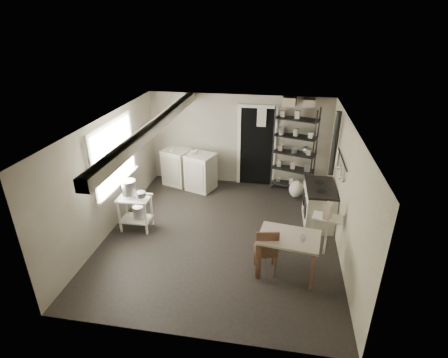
% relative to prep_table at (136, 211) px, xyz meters
% --- Properties ---
extents(floor, '(5.00, 5.00, 0.00)m').
position_rel_prep_table_xyz_m(floor, '(1.76, 0.05, -0.40)').
color(floor, black).
rests_on(floor, ground).
extents(ceiling, '(5.00, 5.00, 0.00)m').
position_rel_prep_table_xyz_m(ceiling, '(1.76, 0.05, 1.90)').
color(ceiling, silver).
rests_on(ceiling, wall_back).
extents(wall_back, '(4.50, 0.02, 2.30)m').
position_rel_prep_table_xyz_m(wall_back, '(1.76, 2.55, 0.75)').
color(wall_back, '#AAA291').
rests_on(wall_back, ground).
extents(wall_front, '(4.50, 0.02, 2.30)m').
position_rel_prep_table_xyz_m(wall_front, '(1.76, -2.45, 0.75)').
color(wall_front, '#AAA291').
rests_on(wall_front, ground).
extents(wall_left, '(0.02, 5.00, 2.30)m').
position_rel_prep_table_xyz_m(wall_left, '(-0.49, 0.05, 0.75)').
color(wall_left, '#AAA291').
rests_on(wall_left, ground).
extents(wall_right, '(0.02, 5.00, 2.30)m').
position_rel_prep_table_xyz_m(wall_right, '(4.01, 0.05, 0.75)').
color(wall_right, '#AAA291').
rests_on(wall_right, ground).
extents(window, '(0.12, 1.76, 1.28)m').
position_rel_prep_table_xyz_m(window, '(-0.46, 0.25, 1.10)').
color(window, white).
rests_on(window, wall_left).
extents(doorway, '(0.96, 0.10, 2.08)m').
position_rel_prep_table_xyz_m(doorway, '(2.21, 2.52, 0.60)').
color(doorway, white).
rests_on(doorway, ground).
extents(ceiling_beam, '(0.18, 5.00, 0.18)m').
position_rel_prep_table_xyz_m(ceiling_beam, '(0.56, 0.05, 1.80)').
color(ceiling_beam, white).
rests_on(ceiling_beam, ceiling).
extents(wallpaper_panel, '(0.01, 5.00, 2.30)m').
position_rel_prep_table_xyz_m(wallpaper_panel, '(4.00, 0.05, 0.75)').
color(wallpaper_panel, '#BEB79A').
rests_on(wallpaper_panel, wall_right).
extents(utensil_rail, '(0.06, 1.20, 0.44)m').
position_rel_prep_table_xyz_m(utensil_rail, '(3.95, 0.65, 1.15)').
color(utensil_rail, '#B9B9BC').
rests_on(utensil_rail, wall_right).
extents(prep_table, '(0.64, 0.47, 0.72)m').
position_rel_prep_table_xyz_m(prep_table, '(0.00, 0.00, 0.00)').
color(prep_table, white).
rests_on(prep_table, ground).
extents(stockpot, '(0.34, 0.34, 0.30)m').
position_rel_prep_table_xyz_m(stockpot, '(-0.08, -0.01, 0.54)').
color(stockpot, '#B9B9BC').
rests_on(stockpot, prep_table).
extents(saucepan, '(0.20, 0.20, 0.10)m').
position_rel_prep_table_xyz_m(saucepan, '(0.20, -0.09, 0.45)').
color(saucepan, '#B9B9BC').
rests_on(saucepan, prep_table).
extents(bucket, '(0.25, 0.25, 0.23)m').
position_rel_prep_table_xyz_m(bucket, '(0.05, 0.02, -0.02)').
color(bucket, '#B9B9BC').
rests_on(bucket, prep_table).
extents(base_cabinets, '(1.53, 1.03, 0.93)m').
position_rel_prep_table_xyz_m(base_cabinets, '(0.56, 2.11, 0.06)').
color(base_cabinets, beige).
rests_on(base_cabinets, ground).
extents(mixing_bowl, '(0.35, 0.35, 0.07)m').
position_rel_prep_table_xyz_m(mixing_bowl, '(0.69, 2.06, 0.56)').
color(mixing_bowl, silver).
rests_on(mixing_bowl, base_cabinets).
extents(counter_cup, '(0.13, 0.13, 0.10)m').
position_rel_prep_table_xyz_m(counter_cup, '(0.16, 2.00, 0.57)').
color(counter_cup, silver).
rests_on(counter_cup, base_cabinets).
extents(shelf_rack, '(1.07, 0.66, 2.11)m').
position_rel_prep_table_xyz_m(shelf_rack, '(3.14, 2.36, 0.55)').
color(shelf_rack, black).
rests_on(shelf_rack, ground).
extents(shelf_jar, '(0.11, 0.11, 0.20)m').
position_rel_prep_table_xyz_m(shelf_jar, '(2.79, 2.38, 0.97)').
color(shelf_jar, silver).
rests_on(shelf_jar, shelf_rack).
extents(storage_box_a, '(0.33, 0.30, 0.20)m').
position_rel_prep_table_xyz_m(storage_box_a, '(2.93, 2.39, 1.61)').
color(storage_box_a, beige).
rests_on(storage_box_a, shelf_rack).
extents(storage_box_b, '(0.29, 0.27, 0.17)m').
position_rel_prep_table_xyz_m(storage_box_b, '(3.37, 2.38, 1.59)').
color(storage_box_b, beige).
rests_on(storage_box_b, shelf_rack).
extents(stove, '(0.62, 1.08, 0.84)m').
position_rel_prep_table_xyz_m(stove, '(3.68, 0.88, 0.04)').
color(stove, beige).
rests_on(stove, ground).
extents(stovepipe, '(0.13, 0.13, 1.36)m').
position_rel_prep_table_xyz_m(stovepipe, '(3.90, 1.37, 1.19)').
color(stovepipe, black).
rests_on(stovepipe, stove).
extents(side_ledge, '(0.56, 0.38, 0.79)m').
position_rel_prep_table_xyz_m(side_ledge, '(3.71, -0.23, 0.03)').
color(side_ledge, white).
rests_on(side_ledge, ground).
extents(oats_box, '(0.18, 0.22, 0.28)m').
position_rel_prep_table_xyz_m(oats_box, '(3.70, -0.27, 0.61)').
color(oats_box, beige).
rests_on(oats_box, side_ledge).
extents(work_table, '(1.06, 0.81, 0.74)m').
position_rel_prep_table_xyz_m(work_table, '(3.05, -0.89, -0.02)').
color(work_table, beige).
rests_on(work_table, ground).
extents(table_cup, '(0.11, 0.11, 0.10)m').
position_rel_prep_table_xyz_m(table_cup, '(3.25, -0.98, 0.41)').
color(table_cup, silver).
rests_on(table_cup, work_table).
extents(chair, '(0.43, 0.45, 0.90)m').
position_rel_prep_table_xyz_m(chair, '(2.67, -0.88, 0.08)').
color(chair, '#503222').
rests_on(chair, ground).
extents(flour_sack, '(0.40, 0.35, 0.43)m').
position_rel_prep_table_xyz_m(flour_sack, '(3.26, 1.94, -0.16)').
color(flour_sack, white).
rests_on(flour_sack, ground).
extents(floor_crock, '(0.14, 0.14, 0.14)m').
position_rel_prep_table_xyz_m(floor_crock, '(3.10, -0.06, -0.33)').
color(floor_crock, silver).
rests_on(floor_crock, ground).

